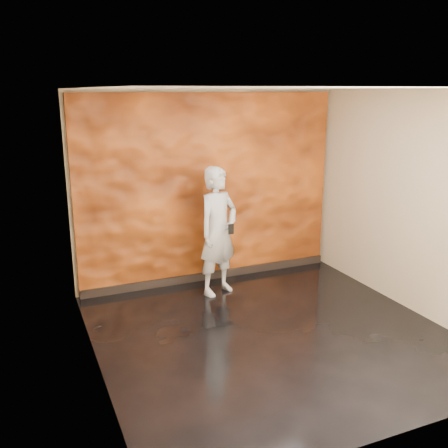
{
  "coord_description": "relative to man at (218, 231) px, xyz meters",
  "views": [
    {
      "loc": [
        -2.62,
        -4.71,
        2.78
      ],
      "look_at": [
        -0.19,
        0.99,
        1.12
      ],
      "focal_mm": 40.0,
      "sensor_mm": 36.0,
      "label": 1
    }
  ],
  "objects": [
    {
      "name": "room",
      "position": [
        0.1,
        -1.41,
        0.5
      ],
      "size": [
        4.02,
        4.02,
        2.81
      ],
      "color": "black",
      "rests_on": "ground"
    },
    {
      "name": "feature_wall",
      "position": [
        0.1,
        0.55,
        0.48
      ],
      "size": [
        3.9,
        0.06,
        2.75
      ],
      "primitive_type": "cube",
      "color": "orange",
      "rests_on": "ground"
    },
    {
      "name": "baseboard",
      "position": [
        0.1,
        0.51,
        -0.84
      ],
      "size": [
        3.9,
        0.04,
        0.12
      ],
      "primitive_type": "cube",
      "color": "black",
      "rests_on": "ground"
    },
    {
      "name": "man",
      "position": [
        0.0,
        0.0,
        0.0
      ],
      "size": [
        0.77,
        0.65,
        1.8
      ],
      "primitive_type": "imported",
      "rotation": [
        0.0,
        0.0,
        0.39
      ],
      "color": "#9296A0",
      "rests_on": "ground"
    },
    {
      "name": "phone",
      "position": [
        0.09,
        -0.24,
        0.08
      ],
      "size": [
        0.08,
        0.02,
        0.14
      ],
      "primitive_type": "cube",
      "rotation": [
        0.0,
        0.0,
        -0.09
      ],
      "color": "black",
      "rests_on": "man"
    }
  ]
}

